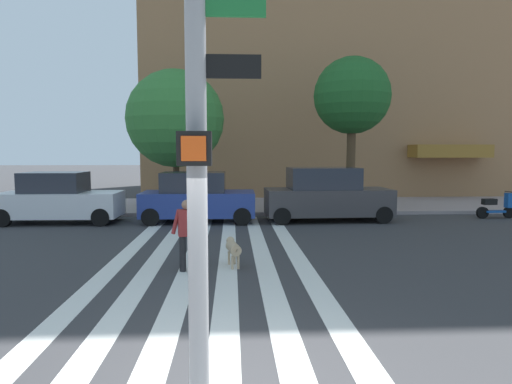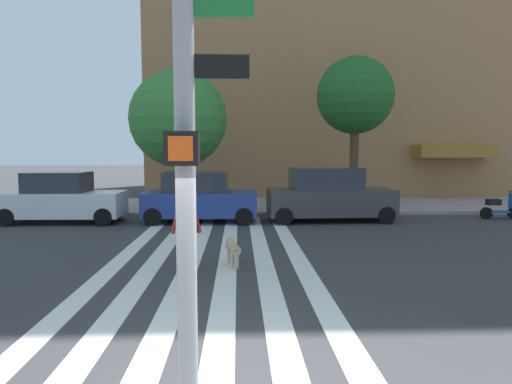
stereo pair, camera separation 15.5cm
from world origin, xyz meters
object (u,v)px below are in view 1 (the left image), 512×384
traffic_light_pole (196,56)px  street_tree_middle (352,97)px  parked_car_third_in_line (326,196)px  street_tree_nearest (175,119)px  parked_car_behind_first (197,198)px  dog_on_leash (233,248)px  pedestrian_dog_walker (187,231)px  parked_car_near_curb (59,199)px  parked_scooter (496,207)px

traffic_light_pole → street_tree_middle: bearing=70.6°
parked_car_third_in_line → street_tree_nearest: street_tree_nearest is taller
parked_car_third_in_line → street_tree_nearest: size_ratio=0.80×
parked_car_behind_first → dog_on_leash: (1.37, -6.82, -0.49)m
traffic_light_pole → parked_car_third_in_line: bearing=73.4°
street_tree_nearest → dog_on_leash: bearing=-75.1°
street_tree_middle → pedestrian_dog_walker: bearing=-123.0°
traffic_light_pole → parked_car_near_curb: (-6.31, 13.44, -2.61)m
parked_car_behind_first → street_tree_middle: street_tree_middle is taller
parked_car_third_in_line → pedestrian_dog_walker: size_ratio=3.00×
traffic_light_pole → parked_car_third_in_line: traffic_light_pole is taller
parked_car_near_curb → parked_car_behind_first: size_ratio=1.04×
parked_car_near_curb → street_tree_middle: 12.93m
parked_scooter → dog_on_leash: size_ratio=1.56×
traffic_light_pole → street_tree_middle: 17.06m
parked_car_third_in_line → traffic_light_pole: bearing=-106.6°
parked_car_near_curb → street_tree_middle: bearing=12.2°
street_tree_nearest → pedestrian_dog_walker: (1.43, -9.70, -3.22)m
parked_car_third_in_line → street_tree_middle: street_tree_middle is taller
parked_scooter → street_tree_nearest: 13.90m
traffic_light_pole → parked_scooter: traffic_light_pole is taller
parked_car_near_curb → parked_car_third_in_line: (10.31, -0.00, 0.09)m
traffic_light_pole → parked_car_behind_first: bearing=94.5°
parked_scooter → dog_on_leash: (-10.74, -7.08, -0.04)m
street_tree_middle → pedestrian_dog_walker: (-6.37, -9.79, -4.23)m
street_tree_nearest → dog_on_leash: (2.47, -9.31, -3.70)m
parked_car_near_curb → parked_car_behind_first: parked_car_near_curb is taller
parked_scooter → street_tree_middle: bearing=156.8°
parked_car_near_curb → parked_scooter: size_ratio=2.76×
parked_car_near_curb → dog_on_leash: bearing=-45.9°
traffic_light_pole → parked_scooter: 17.86m
dog_on_leash → traffic_light_pole: bearing=-92.7°
parked_car_behind_first → parked_car_third_in_line: size_ratio=0.88×
parked_car_near_curb → street_tree_middle: size_ratio=0.67×
traffic_light_pole → parked_car_behind_first: (-1.06, 13.44, -2.59)m
parked_car_behind_first → dog_on_leash: 6.98m
street_tree_nearest → parked_scooter: bearing=-9.6°
parked_car_behind_first → parked_scooter: parked_car_behind_first is taller
street_tree_middle → parked_car_near_curb: bearing=-167.8°
parked_car_behind_first → street_tree_nearest: bearing=113.9°
parked_car_near_curb → parked_scooter: 17.37m
parked_car_third_in_line → dog_on_leash: (-3.68, -6.82, -0.56)m
pedestrian_dog_walker → dog_on_leash: size_ratio=1.57×
parked_scooter → parked_car_near_curb: bearing=-179.2°
street_tree_middle → dog_on_leash: bearing=-119.5°
parked_car_near_curb → street_tree_nearest: bearing=30.9°
parked_car_third_in_line → dog_on_leash: 7.77m
parked_car_near_curb → street_tree_middle: street_tree_middle is taller
parked_car_third_in_line → pedestrian_dog_walker: parked_car_third_in_line is taller
parked_car_third_in_line → dog_on_leash: bearing=-118.4°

